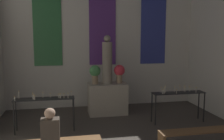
{
  "coord_description": "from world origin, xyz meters",
  "views": [
    {
      "loc": [
        -1.35,
        1.8,
        2.46
      ],
      "look_at": [
        0.0,
        8.79,
        1.53
      ],
      "focal_mm": 40.0,
      "sensor_mm": 36.0,
      "label": 1
    }
  ],
  "objects_px": {
    "flower_vase_right": "(119,72)",
    "pew_back_right": "(207,134)",
    "flower_vase_left": "(95,73)",
    "candle_rack_left": "(45,103)",
    "statue": "(107,61)",
    "candle_rack_right": "(178,97)",
    "altar": "(107,98)",
    "person_seated": "(50,127)"
  },
  "relations": [
    {
      "from": "candle_rack_right",
      "to": "person_seated",
      "type": "xyz_separation_m",
      "value": [
        -3.53,
        -1.74,
        -0.03
      ]
    },
    {
      "from": "candle_rack_right",
      "to": "pew_back_right",
      "type": "bearing_deg",
      "value": -94.59
    },
    {
      "from": "statue",
      "to": "pew_back_right",
      "type": "distance_m",
      "value": 3.7
    },
    {
      "from": "flower_vase_right",
      "to": "candle_rack_right",
      "type": "height_order",
      "value": "flower_vase_right"
    },
    {
      "from": "flower_vase_right",
      "to": "candle_rack_right",
      "type": "distance_m",
      "value": 2.01
    },
    {
      "from": "statue",
      "to": "candle_rack_left",
      "type": "bearing_deg",
      "value": -147.23
    },
    {
      "from": "flower_vase_left",
      "to": "person_seated",
      "type": "distance_m",
      "value": 3.27
    },
    {
      "from": "flower_vase_right",
      "to": "pew_back_right",
      "type": "distance_m",
      "value": 3.41
    },
    {
      "from": "altar",
      "to": "flower_vase_left",
      "type": "relative_size",
      "value": 2.04
    },
    {
      "from": "candle_rack_right",
      "to": "pew_back_right",
      "type": "distance_m",
      "value": 1.8
    },
    {
      "from": "flower_vase_left",
      "to": "candle_rack_right",
      "type": "xyz_separation_m",
      "value": [
        2.28,
        -1.21,
        -0.6
      ]
    },
    {
      "from": "person_seated",
      "to": "candle_rack_left",
      "type": "bearing_deg",
      "value": 97.61
    },
    {
      "from": "candle_rack_left",
      "to": "pew_back_right",
      "type": "xyz_separation_m",
      "value": [
        3.62,
        -1.74,
        -0.44
      ]
    },
    {
      "from": "flower_vase_right",
      "to": "candle_rack_left",
      "type": "height_order",
      "value": "flower_vase_right"
    },
    {
      "from": "flower_vase_left",
      "to": "candle_rack_left",
      "type": "distance_m",
      "value": 2.01
    },
    {
      "from": "statue",
      "to": "pew_back_right",
      "type": "xyz_separation_m",
      "value": [
        1.74,
        -2.95,
        -1.39
      ]
    },
    {
      "from": "candle_rack_right",
      "to": "flower_vase_right",
      "type": "bearing_deg",
      "value": 140.78
    },
    {
      "from": "flower_vase_left",
      "to": "pew_back_right",
      "type": "distance_m",
      "value": 3.79
    },
    {
      "from": "flower_vase_left",
      "to": "candle_rack_left",
      "type": "relative_size",
      "value": 0.38
    },
    {
      "from": "candle_rack_left",
      "to": "candle_rack_right",
      "type": "xyz_separation_m",
      "value": [
        3.76,
        0.0,
        0.0
      ]
    },
    {
      "from": "altar",
      "to": "flower_vase_left",
      "type": "xyz_separation_m",
      "value": [
        -0.4,
        -0.0,
        0.86
      ]
    },
    {
      "from": "pew_back_right",
      "to": "person_seated",
      "type": "relative_size",
      "value": 3.21
    },
    {
      "from": "altar",
      "to": "statue",
      "type": "xyz_separation_m",
      "value": [
        0.0,
        0.0,
        1.22
      ]
    },
    {
      "from": "altar",
      "to": "statue",
      "type": "height_order",
      "value": "statue"
    },
    {
      "from": "person_seated",
      "to": "altar",
      "type": "bearing_deg",
      "value": 60.82
    },
    {
      "from": "statue",
      "to": "candle_rack_left",
      "type": "height_order",
      "value": "statue"
    },
    {
      "from": "candle_rack_right",
      "to": "candle_rack_left",
      "type": "bearing_deg",
      "value": -179.98
    },
    {
      "from": "altar",
      "to": "candle_rack_left",
      "type": "relative_size",
      "value": 0.79
    },
    {
      "from": "statue",
      "to": "person_seated",
      "type": "height_order",
      "value": "statue"
    },
    {
      "from": "altar",
      "to": "pew_back_right",
      "type": "relative_size",
      "value": 0.56
    },
    {
      "from": "statue",
      "to": "flower_vase_right",
      "type": "height_order",
      "value": "statue"
    },
    {
      "from": "altar",
      "to": "statue",
      "type": "relative_size",
      "value": 0.79
    },
    {
      "from": "statue",
      "to": "candle_rack_right",
      "type": "bearing_deg",
      "value": -32.79
    },
    {
      "from": "altar",
      "to": "candle_rack_left",
      "type": "height_order",
      "value": "candle_rack_left"
    },
    {
      "from": "person_seated",
      "to": "flower_vase_right",
      "type": "bearing_deg",
      "value": 55.3
    },
    {
      "from": "candle_rack_right",
      "to": "person_seated",
      "type": "height_order",
      "value": "person_seated"
    },
    {
      "from": "person_seated",
      "to": "candle_rack_right",
      "type": "bearing_deg",
      "value": 26.3
    },
    {
      "from": "pew_back_right",
      "to": "flower_vase_right",
      "type": "bearing_deg",
      "value": 114.44
    },
    {
      "from": "candle_rack_right",
      "to": "pew_back_right",
      "type": "relative_size",
      "value": 0.71
    },
    {
      "from": "candle_rack_right",
      "to": "pew_back_right",
      "type": "height_order",
      "value": "candle_rack_right"
    },
    {
      "from": "statue",
      "to": "flower_vase_left",
      "type": "distance_m",
      "value": 0.53
    },
    {
      "from": "altar",
      "to": "person_seated",
      "type": "height_order",
      "value": "person_seated"
    }
  ]
}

